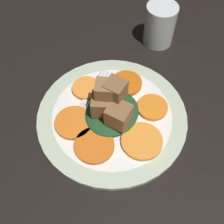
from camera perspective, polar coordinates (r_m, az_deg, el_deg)
The scene contains 11 objects.
table_slab at distance 56.22cm, azimuth 0.00°, elevation -1.73°, with size 120.00×120.00×2.00cm, color black.
plate at distance 54.93cm, azimuth 0.00°, elevation -0.90°, with size 29.19×29.19×1.05cm.
carrot_slice_0 at distance 55.49cm, azimuth 8.20°, elevation 0.96°, with size 6.00×6.00×0.82cm, color orange.
carrot_slice_1 at distance 58.61cm, azimuth 2.96°, elevation 5.88°, with size 6.42×6.42×0.82cm, color #D45F12.
carrot_slice_2 at distance 57.95cm, azimuth -5.27°, elevation 4.85°, with size 5.78×5.78×0.82cm, color orange.
carrot_slice_3 at distance 53.53cm, azimuth -7.80°, elevation -2.14°, with size 7.20×7.20×0.82cm, color orange.
carrot_slice_4 at distance 50.83cm, azimuth -3.59°, elevation -6.78°, with size 7.26×7.26×0.82cm, color orange.
carrot_slice_5 at distance 51.42cm, azimuth 6.08°, elevation -5.89°, with size 7.59×7.59×0.82cm, color orange.
center_pile at distance 51.89cm, azimuth -0.17°, elevation 0.99°, with size 11.03×9.92×8.63cm.
fork at distance 56.70cm, azimuth -5.02°, elevation 2.87°, with size 17.15×3.32×0.40cm.
water_glass at distance 67.27cm, azimuth 9.69°, elevation 17.08°, with size 6.96×6.96×9.41cm.
Camera 1 is at (24.31, 16.37, 48.97)cm, focal length 45.00 mm.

